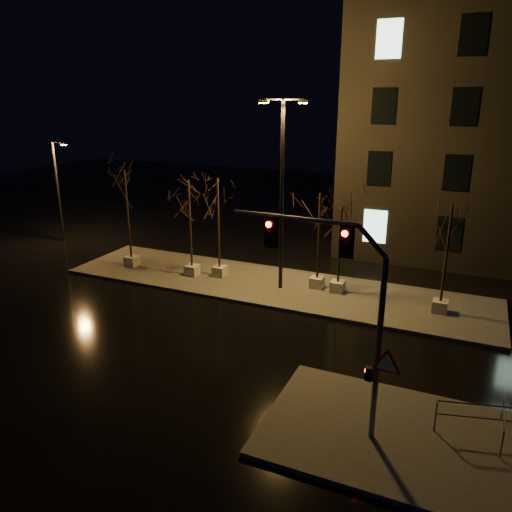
% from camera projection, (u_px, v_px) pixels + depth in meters
% --- Properties ---
extents(ground, '(90.00, 90.00, 0.00)m').
position_uv_depth(ground, '(215.00, 336.00, 20.34)').
color(ground, black).
rests_on(ground, ground).
extents(median, '(22.00, 5.00, 0.15)m').
position_uv_depth(median, '(270.00, 286.00, 25.53)').
color(median, '#45433E').
rests_on(median, ground).
extents(sidewalk_corner, '(7.00, 5.00, 0.15)m').
position_uv_depth(sidewalk_corner, '(386.00, 434.00, 14.39)').
color(sidewalk_corner, '#45433E').
rests_on(sidewalk_corner, ground).
extents(tree_0, '(1.80, 1.80, 5.57)m').
position_uv_depth(tree_0, '(126.00, 192.00, 26.96)').
color(tree_0, '#B5B3A9').
rests_on(tree_0, median).
extents(tree_1, '(1.80, 1.80, 5.26)m').
position_uv_depth(tree_1, '(189.00, 202.00, 25.58)').
color(tree_1, '#B5B3A9').
rests_on(tree_1, median).
extents(tree_2, '(1.80, 1.80, 5.38)m').
position_uv_depth(tree_2, '(218.00, 201.00, 25.39)').
color(tree_2, '#B5B3A9').
rests_on(tree_2, median).
extents(tree_3, '(1.80, 1.80, 4.93)m').
position_uv_depth(tree_3, '(320.00, 215.00, 23.92)').
color(tree_3, '#B5B3A9').
rests_on(tree_3, median).
extents(tree_4, '(1.80, 1.80, 4.30)m').
position_uv_depth(tree_4, '(341.00, 228.00, 23.52)').
color(tree_4, '#B5B3A9').
rests_on(tree_4, median).
extents(tree_5, '(1.80, 1.80, 5.01)m').
position_uv_depth(tree_5, '(449.00, 230.00, 21.08)').
color(tree_5, '#B5B3A9').
rests_on(tree_5, median).
extents(traffic_signal_mast, '(5.04, 0.31, 6.16)m').
position_uv_depth(traffic_signal_mast, '(345.00, 299.00, 13.35)').
color(traffic_signal_mast, '#54555B').
rests_on(traffic_signal_mast, sidewalk_corner).
extents(streetlight_main, '(2.28, 0.57, 9.10)m').
position_uv_depth(streetlight_main, '(282.00, 184.00, 23.44)').
color(streetlight_main, black).
rests_on(streetlight_main, median).
extents(streetlight_far, '(1.29, 0.24, 6.56)m').
position_uv_depth(streetlight_far, '(59.00, 188.00, 32.52)').
color(streetlight_far, black).
rests_on(streetlight_far, ground).
extents(guard_rail_a, '(2.33, 0.62, 1.03)m').
position_uv_depth(guard_rail_a, '(480.00, 415.00, 14.00)').
color(guard_rail_a, '#54555B').
rests_on(guard_rail_a, sidewalk_corner).
extents(guard_rail_b, '(0.12, 1.90, 0.90)m').
position_uv_depth(guard_rail_b, '(503.00, 420.00, 13.94)').
color(guard_rail_b, '#54555B').
rests_on(guard_rail_b, sidewalk_corner).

